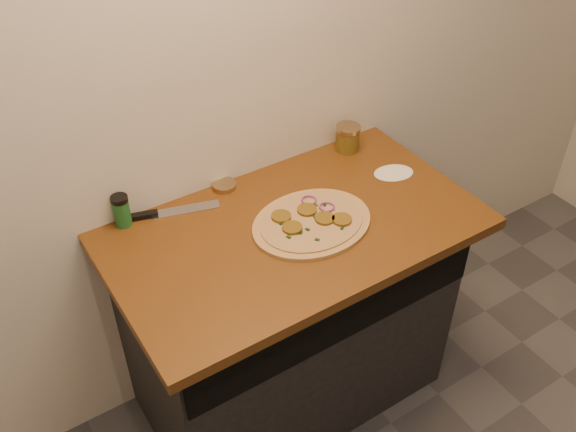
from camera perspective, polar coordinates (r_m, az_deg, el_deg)
cabinet at (r=2.40m, az=0.05°, el=-9.04°), size 1.10×0.60×0.86m
countertop at (r=2.07m, az=0.51°, el=-1.24°), size 1.20×0.70×0.04m
pizza at (r=2.06m, az=2.12°, el=-0.52°), size 0.41×0.41×0.03m
chefs_knife at (r=2.14m, az=-11.19°, el=0.26°), size 0.32×0.12×0.02m
mason_jar_lid at (r=2.22m, az=-5.69°, el=2.73°), size 0.09×0.09×0.02m
salsa_jar at (r=2.40m, az=5.32°, el=6.93°), size 0.09×0.09×0.10m
spice_shaker at (r=2.09m, az=-14.59°, el=0.47°), size 0.06×0.06×0.11m
flour_spill at (r=2.32m, az=9.37°, el=3.81°), size 0.18×0.18×0.00m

